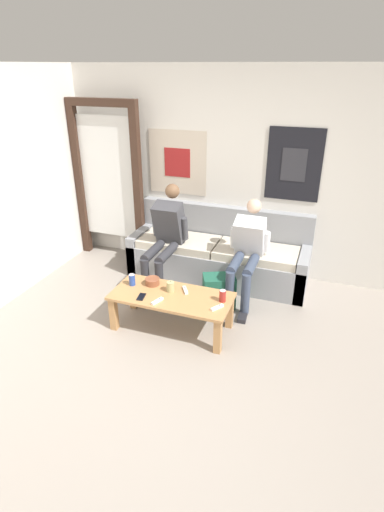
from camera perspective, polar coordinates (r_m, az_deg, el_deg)
The scene contains 16 objects.
ground_plane at distance 3.69m, azimuth -4.30°, elevation -17.58°, with size 18.00×18.00×0.00m, color gray.
wall_back at distance 5.13m, azimuth 6.27°, elevation 11.45°, with size 10.00×0.07×2.55m.
door_frame at distance 5.60m, azimuth -11.99°, elevation 11.44°, with size 1.00×0.10×2.15m.
couch at distance 5.16m, azimuth 3.80°, elevation 0.05°, with size 2.26×0.72×0.88m.
coffee_table at distance 4.13m, azimuth -2.93°, elevation -6.39°, with size 1.24×0.55×0.40m.
person_seated_adult at distance 4.85m, azimuth -3.80°, elevation 3.03°, with size 0.47×0.95×1.23m.
person_seated_teen at distance 4.59m, azimuth 7.86°, elevation 0.93°, with size 0.47×0.91×1.14m.
backpack at distance 4.57m, azimuth 3.89°, elevation -5.21°, with size 0.42×0.37×0.38m.
ceramic_bowl at distance 4.28m, azimuth -5.68°, elevation -3.57°, with size 0.16×0.16×0.07m.
pillar_candle at distance 4.13m, azimuth -3.09°, elevation -4.40°, with size 0.08×0.08×0.12m.
drink_can_blue at distance 4.29m, azimuth -8.56°, elevation -3.38°, with size 0.07×0.07×0.12m.
drink_can_red at distance 3.97m, azimuth 4.39°, elevation -5.70°, with size 0.07×0.07×0.12m.
game_controller_near_left at distance 4.15m, azimuth -0.96°, elevation -4.90°, with size 0.10×0.14×0.03m.
game_controller_near_right at distance 3.98m, azimuth -4.98°, elevation -6.43°, with size 0.08×0.15×0.03m.
game_controller_far_center at distance 3.88m, azimuth 3.62°, elevation -7.36°, with size 0.11×0.14×0.03m.
cell_phone at distance 4.08m, azimuth -7.25°, elevation -5.79°, with size 0.09×0.14×0.01m.
Camera 1 is at (1.15, -2.43, 2.53)m, focal length 28.00 mm.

